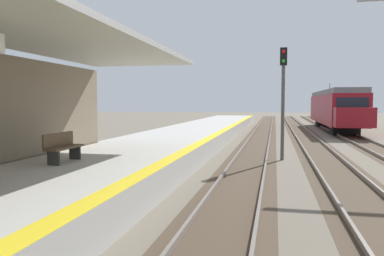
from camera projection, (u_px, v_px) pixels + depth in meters
station_platform at (129, 161)px, 14.77m from camera, size 5.00×80.00×0.91m
track_pair_nearest_platform at (251, 160)px, 17.76m from camera, size 2.34×120.00×0.16m
track_pair_middle at (328, 162)px, 17.05m from camera, size 2.34×120.00×0.16m
approaching_train at (335, 108)px, 37.50m from camera, size 2.93×19.60×4.76m
rail_signal_post at (283, 92)px, 17.72m from camera, size 0.32×0.34×5.20m
platform_bench at (62, 146)px, 11.48m from camera, size 0.45×1.60×0.88m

